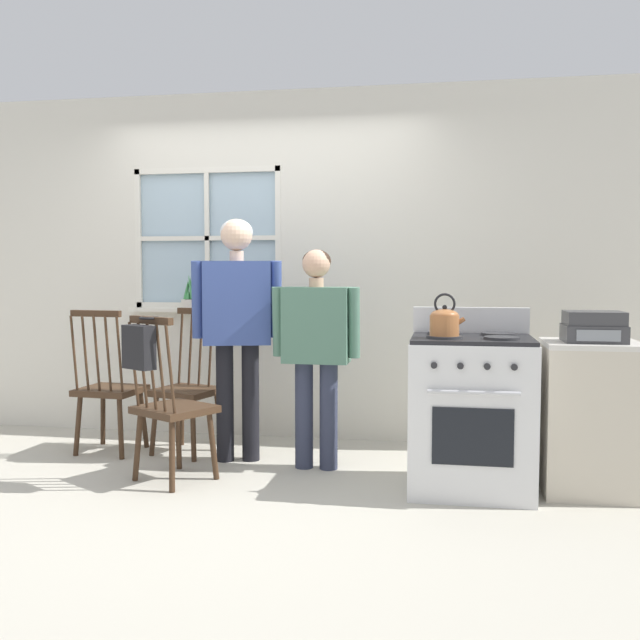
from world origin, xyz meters
name	(u,v)px	position (x,y,z in m)	size (l,w,h in m)	color
ground_plane	(212,488)	(0.00, 0.00, 0.00)	(16.00, 16.00, 0.00)	#B2AD9E
wall_back	(271,268)	(0.03, 1.40, 1.34)	(6.40, 0.16, 2.70)	silver
chair_by_window	(172,408)	(-0.29, 0.10, 0.46)	(0.56, 0.56, 1.04)	#3D2819
chair_near_wall	(189,390)	(-0.44, 0.78, 0.46)	(0.51, 0.50, 1.04)	#3D2819
chair_center_cluster	(109,390)	(-1.00, 0.68, 0.46)	(0.45, 0.44, 1.04)	#3D2819
person_elderly_left	(237,312)	(-0.03, 0.63, 1.03)	(0.62, 0.32, 1.67)	black
person_teen_center	(316,338)	(0.54, 0.54, 0.87)	(0.58, 0.22, 1.45)	#2D3347
stove	(471,412)	(1.54, 0.25, 0.47)	(0.72, 0.68, 1.08)	silver
kettle	(445,321)	(1.38, 0.12, 1.02)	(0.21, 0.17, 0.25)	#A86638
potted_plant	(189,297)	(-0.62, 1.31, 1.11)	(0.13, 0.13, 0.27)	beige
handbag	(139,346)	(-0.41, -0.10, 0.87)	(0.24, 0.25, 0.31)	black
side_counter	(590,417)	(2.23, 0.31, 0.45)	(0.55, 0.50, 0.90)	beige
stereo	(594,327)	(2.23, 0.29, 0.99)	(0.34, 0.29, 0.18)	#38383A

